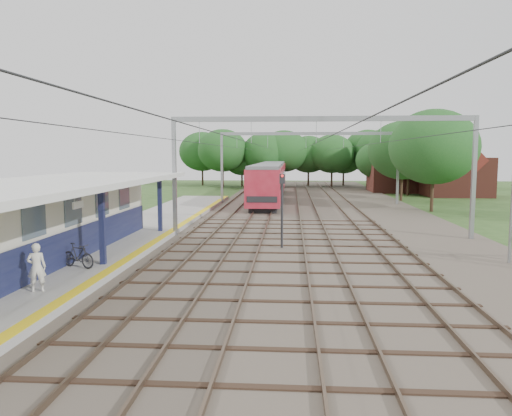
{
  "coord_description": "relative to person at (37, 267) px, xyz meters",
  "views": [
    {
      "loc": [
        1.8,
        -13.69,
        4.83
      ],
      "look_at": [
        -0.32,
        16.39,
        1.6
      ],
      "focal_mm": 35.0,
      "sensor_mm": 36.0,
      "label": 1
    }
  ],
  "objects": [
    {
      "name": "station_building",
      "position": [
        -2.37,
        5.2,
        0.89
      ],
      "size": [
        3.41,
        18.0,
        3.4
      ],
      "color": "beige",
      "rests_on": "platform"
    },
    {
      "name": "train",
      "position": [
        6.01,
        41.81,
        0.96
      ],
      "size": [
        2.9,
        36.06,
        3.81
      ],
      "color": "black",
      "rests_on": "ballast_bed"
    },
    {
      "name": "bicycle",
      "position": [
        -0.12,
        3.45,
        -0.31
      ],
      "size": [
        1.7,
        1.06,
        0.99
      ],
      "primitive_type": "imported",
      "rotation": [
        0.0,
        0.0,
        1.18
      ],
      "color": "black",
      "rests_on": "platform"
    },
    {
      "name": "catenary_system",
      "position": [
        9.9,
        23.48,
        4.35
      ],
      "size": [
        17.22,
        88.0,
        7.0
      ],
      "color": "gray",
      "rests_on": "ground"
    },
    {
      "name": "ground",
      "position": [
        6.51,
        -1.8,
        -1.16
      ],
      "size": [
        160.0,
        160.0,
        0.0
      ],
      "primitive_type": "plane",
      "color": "#2D4C1E",
      "rests_on": "ground"
    },
    {
      "name": "platform",
      "position": [
        -0.99,
        12.2,
        -0.98
      ],
      "size": [
        5.0,
        52.0,
        0.35
      ],
      "primitive_type": "cube",
      "color": "gray",
      "rests_on": "ground"
    },
    {
      "name": "rail_tracks",
      "position": [
        8.01,
        28.2,
        -0.98
      ],
      "size": [
        11.8,
        88.0,
        0.15
      ],
      "color": "brown",
      "rests_on": "ballast_bed"
    },
    {
      "name": "house_near",
      "position": [
        27.51,
        44.2,
        1.83
      ],
      "size": [
        7.0,
        6.12,
        7.89
      ],
      "color": "brown",
      "rests_on": "ground"
    },
    {
      "name": "tree_band",
      "position": [
        10.35,
        55.32,
        3.76
      ],
      "size": [
        31.72,
        30.88,
        8.82
      ],
      "color": "#382619",
      "rests_on": "ground"
    },
    {
      "name": "canopy",
      "position": [
        -1.26,
        4.2,
        2.48
      ],
      "size": [
        6.4,
        20.0,
        3.44
      ],
      "color": "#12173B",
      "rests_on": "platform"
    },
    {
      "name": "signal_post",
      "position": [
        7.86,
        9.65,
        1.17
      ],
      "size": [
        0.28,
        0.26,
        3.86
      ],
      "rotation": [
        0.0,
        0.0,
        0.15
      ],
      "color": "black",
      "rests_on": "ground"
    },
    {
      "name": "person",
      "position": [
        0.0,
        0.0,
        0.0
      ],
      "size": [
        0.69,
        0.58,
        1.62
      ],
      "primitive_type": "imported",
      "rotation": [
        0.0,
        0.0,
        3.51
      ],
      "color": "silver",
      "rests_on": "platform"
    },
    {
      "name": "ballast_bed",
      "position": [
        10.51,
        28.2,
        -1.11
      ],
      "size": [
        18.0,
        90.0,
        0.1
      ],
      "primitive_type": "cube",
      "color": "#473D33",
      "rests_on": "ground"
    },
    {
      "name": "yellow_stripe",
      "position": [
        1.26,
        12.2,
        -0.8
      ],
      "size": [
        0.45,
        52.0,
        0.01
      ],
      "primitive_type": "cube",
      "color": "yellow",
      "rests_on": "platform"
    },
    {
      "name": "house_far",
      "position": [
        22.51,
        50.2,
        2.07
      ],
      "size": [
        8.0,
        6.12,
        8.66
      ],
      "color": "brown",
      "rests_on": "ground"
    }
  ]
}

